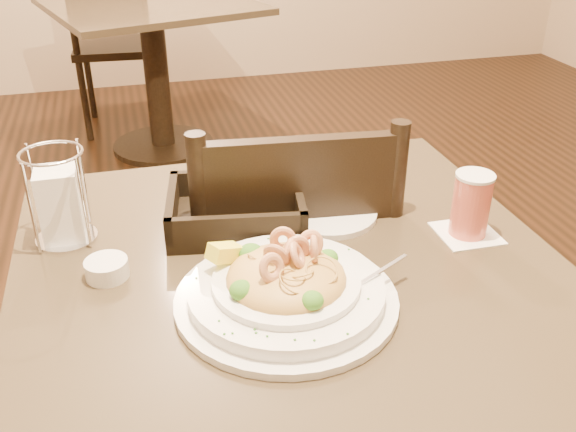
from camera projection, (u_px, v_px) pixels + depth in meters
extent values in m
cylinder|color=black|center=(291.00, 425.00, 1.24)|extent=(0.12, 0.12, 0.69)
cube|color=#4D402C|center=(291.00, 271.00, 1.07)|extent=(0.90, 0.90, 0.03)
cylinder|color=black|center=(164.00, 145.00, 3.39)|extent=(0.52, 0.52, 0.03)
cylinder|color=black|center=(157.00, 79.00, 3.21)|extent=(0.12, 0.12, 0.69)
cube|color=#4D402C|center=(150.00, 5.00, 3.04)|extent=(1.12, 1.12, 0.03)
cube|color=black|center=(285.00, 294.00, 1.49)|extent=(0.46, 0.46, 0.04)
cylinder|color=black|center=(339.00, 319.00, 1.78)|extent=(0.04, 0.04, 0.43)
cylinder|color=black|center=(209.00, 332.00, 1.73)|extent=(0.04, 0.04, 0.43)
cylinder|color=black|center=(375.00, 416.00, 1.47)|extent=(0.04, 0.04, 0.43)
cylinder|color=black|center=(391.00, 234.00, 1.24)|extent=(0.04, 0.04, 0.46)
cylinder|color=black|center=(203.00, 250.00, 1.19)|extent=(0.04, 0.04, 0.46)
cube|color=black|center=(300.00, 195.00, 1.16)|extent=(0.36, 0.07, 0.22)
cube|color=black|center=(115.00, 47.00, 3.46)|extent=(0.45, 0.45, 0.04)
cylinder|color=black|center=(153.00, 78.00, 3.76)|extent=(0.04, 0.04, 0.43)
cylinder|color=black|center=(90.00, 82.00, 3.70)|extent=(0.04, 0.04, 0.43)
cylinder|color=black|center=(154.00, 97.00, 3.45)|extent=(0.04, 0.04, 0.43)
cylinder|color=black|center=(85.00, 102.00, 3.39)|extent=(0.04, 0.04, 0.43)
cylinder|color=black|center=(144.00, 4.00, 3.22)|extent=(0.04, 0.04, 0.46)
cylinder|color=black|center=(70.00, 7.00, 3.15)|extent=(0.04, 0.04, 0.46)
cylinder|color=white|center=(286.00, 300.00, 0.96)|extent=(0.34, 0.34, 0.01)
cylinder|color=white|center=(286.00, 290.00, 0.96)|extent=(0.29, 0.29, 0.02)
cylinder|color=white|center=(286.00, 282.00, 0.95)|extent=(0.22, 0.22, 0.01)
ellipsoid|color=#B98F43|center=(286.00, 278.00, 0.95)|extent=(0.18, 0.18, 0.06)
cube|color=#FFFA35|center=(225.00, 253.00, 0.98)|extent=(0.07, 0.05, 0.04)
cube|color=silver|center=(378.00, 272.00, 0.97)|extent=(0.12, 0.06, 0.01)
cube|color=silver|center=(336.00, 277.00, 0.95)|extent=(0.04, 0.03, 0.00)
torus|color=#B98F43|center=(286.00, 270.00, 0.94)|extent=(0.04, 0.04, 0.02)
torus|color=#B98F43|center=(284.00, 276.00, 0.92)|extent=(0.04, 0.04, 0.02)
torus|color=#B98F43|center=(274.00, 276.00, 0.94)|extent=(0.04, 0.04, 0.01)
torus|color=#B98F43|center=(286.00, 270.00, 0.94)|extent=(0.05, 0.05, 0.01)
torus|color=#B98F43|center=(282.00, 262.00, 0.96)|extent=(0.04, 0.04, 0.02)
torus|color=#B98F43|center=(303.00, 288.00, 0.91)|extent=(0.05, 0.06, 0.05)
torus|color=#B98F43|center=(247.00, 277.00, 0.94)|extent=(0.03, 0.04, 0.03)
torus|color=#B98F43|center=(256.00, 258.00, 0.96)|extent=(0.03, 0.03, 0.03)
torus|color=#B98F43|center=(322.00, 271.00, 0.91)|extent=(0.05, 0.05, 0.03)
torus|color=#B98F43|center=(273.00, 259.00, 0.95)|extent=(0.05, 0.05, 0.01)
torus|color=#B98F43|center=(287.00, 268.00, 0.94)|extent=(0.05, 0.05, 0.02)
torus|color=#B98F43|center=(285.00, 266.00, 0.95)|extent=(0.04, 0.05, 0.03)
torus|color=#B98F43|center=(301.00, 273.00, 0.91)|extent=(0.05, 0.05, 0.02)
torus|color=#B98F43|center=(275.00, 250.00, 0.96)|extent=(0.04, 0.04, 0.03)
torus|color=#B98F43|center=(267.00, 262.00, 0.94)|extent=(0.05, 0.06, 0.04)
torus|color=#B98F43|center=(288.00, 297.00, 0.89)|extent=(0.05, 0.05, 0.04)
torus|color=#B98F43|center=(303.00, 261.00, 0.96)|extent=(0.07, 0.06, 0.02)
torus|color=#B98F43|center=(293.00, 277.00, 0.90)|extent=(0.05, 0.05, 0.01)
torus|color=#B98F43|center=(293.00, 281.00, 0.89)|extent=(0.06, 0.06, 0.03)
torus|color=#B98F43|center=(283.00, 268.00, 0.95)|extent=(0.06, 0.05, 0.04)
torus|color=#E29B70|center=(298.00, 255.00, 0.92)|extent=(0.04, 0.05, 0.04)
torus|color=#E29B70|center=(310.00, 244.00, 0.95)|extent=(0.04, 0.03, 0.04)
torus|color=#E29B70|center=(272.00, 268.00, 0.90)|extent=(0.05, 0.04, 0.04)
torus|color=#E29B70|center=(283.00, 240.00, 0.96)|extent=(0.04, 0.03, 0.04)
torus|color=#E29B70|center=(276.00, 256.00, 0.92)|extent=(0.05, 0.04, 0.04)
torus|color=#E29B70|center=(314.00, 249.00, 0.94)|extent=(0.02, 0.04, 0.04)
torus|color=#E29B70|center=(289.00, 253.00, 0.93)|extent=(0.04, 0.05, 0.04)
torus|color=#E29B70|center=(297.00, 249.00, 0.94)|extent=(0.04, 0.02, 0.04)
ellipsoid|color=#296015|center=(328.00, 258.00, 0.98)|extent=(0.03, 0.03, 0.02)
ellipsoid|color=#296015|center=(251.00, 254.00, 0.99)|extent=(0.04, 0.04, 0.03)
ellipsoid|color=#296015|center=(242.00, 290.00, 0.90)|extent=(0.04, 0.04, 0.03)
ellipsoid|color=#296015|center=(312.00, 300.00, 0.88)|extent=(0.03, 0.03, 0.03)
cube|color=#266619|center=(267.00, 336.00, 0.85)|extent=(0.00, 0.00, 0.00)
cube|color=#266619|center=(224.00, 334.00, 0.85)|extent=(0.00, 0.00, 0.00)
cube|color=#266619|center=(268.00, 239.00, 1.07)|extent=(0.00, 0.00, 0.00)
cube|color=#266619|center=(349.00, 249.00, 1.04)|extent=(0.00, 0.00, 0.00)
cube|color=#266619|center=(314.00, 340.00, 0.84)|extent=(0.00, 0.00, 0.00)
cube|color=#266619|center=(217.00, 258.00, 1.01)|extent=(0.00, 0.00, 0.00)
cube|color=#266619|center=(256.00, 333.00, 0.85)|extent=(0.00, 0.00, 0.00)
cube|color=#266619|center=(219.00, 321.00, 0.87)|extent=(0.00, 0.00, 0.00)
cube|color=#266619|center=(303.00, 238.00, 1.07)|extent=(0.00, 0.00, 0.00)
cube|color=#266619|center=(196.00, 278.00, 0.96)|extent=(0.00, 0.00, 0.00)
cube|color=#266619|center=(368.00, 299.00, 0.92)|extent=(0.00, 0.00, 0.00)
cube|color=#266619|center=(255.00, 329.00, 0.86)|extent=(0.00, 0.00, 0.00)
cube|color=#266619|center=(348.00, 334.00, 0.85)|extent=(0.00, 0.00, 0.00)
cube|color=#266619|center=(232.00, 333.00, 0.85)|extent=(0.00, 0.00, 0.00)
cube|color=#266619|center=(295.00, 340.00, 0.84)|extent=(0.00, 0.00, 0.00)
cube|color=white|center=(467.00, 233.00, 1.15)|extent=(0.11, 0.11, 0.00)
cylinder|color=#D45D4A|center=(471.00, 205.00, 1.12)|extent=(0.07, 0.07, 0.11)
cylinder|color=white|center=(476.00, 176.00, 1.09)|extent=(0.07, 0.07, 0.01)
cube|color=black|center=(236.00, 220.00, 1.17)|extent=(0.27, 0.23, 0.02)
cube|color=black|center=(298.00, 201.00, 1.17)|extent=(0.05, 0.20, 0.05)
cube|color=black|center=(172.00, 207.00, 1.15)|extent=(0.05, 0.20, 0.05)
cube|color=black|center=(234.00, 182.00, 1.24)|extent=(0.24, 0.05, 0.05)
cube|color=black|center=(237.00, 229.00, 1.08)|extent=(0.24, 0.05, 0.05)
cylinder|color=silver|center=(67.00, 237.00, 1.13)|extent=(0.11, 0.11, 0.01)
torus|color=silver|center=(50.00, 153.00, 1.05)|extent=(0.11, 0.11, 0.01)
cube|color=white|center=(60.00, 204.00, 1.10)|extent=(0.08, 0.08, 0.13)
cylinder|color=silver|center=(31.00, 209.00, 1.05)|extent=(0.01, 0.01, 0.16)
cylinder|color=silver|center=(83.00, 203.00, 1.06)|extent=(0.01, 0.01, 0.16)
cylinder|color=silver|center=(35.00, 188.00, 1.12)|extent=(0.01, 0.01, 0.16)
cylinder|color=silver|center=(84.00, 182.00, 1.13)|extent=(0.01, 0.01, 0.16)
cylinder|color=white|center=(328.00, 213.00, 1.20)|extent=(0.19, 0.19, 0.01)
cylinder|color=white|center=(107.00, 269.00, 1.02)|extent=(0.09, 0.09, 0.03)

